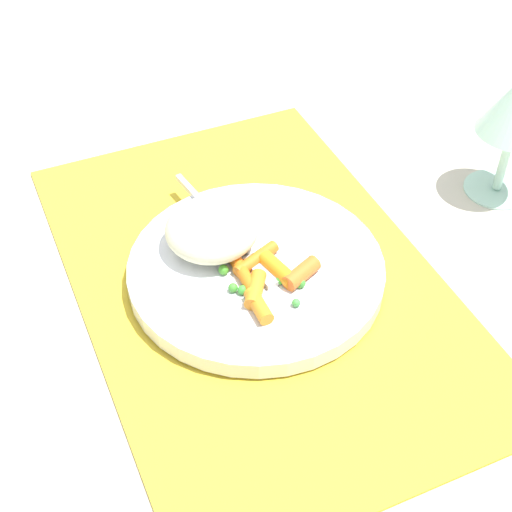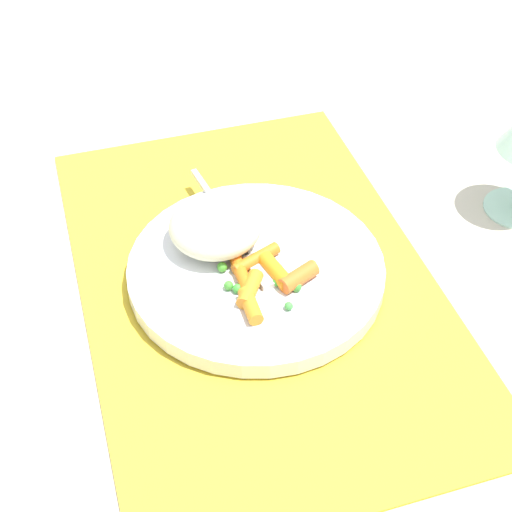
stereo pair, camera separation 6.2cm
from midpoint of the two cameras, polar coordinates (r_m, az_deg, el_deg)
The scene contains 7 objects.
ground_plane at distance 0.74m, azimuth -2.39°, elevation -1.99°, with size 2.40×2.40×0.00m, color beige.
placemat at distance 0.73m, azimuth -2.40°, elevation -1.82°, with size 0.52×0.33×0.01m, color gold.
plate at distance 0.73m, azimuth -2.43°, elevation -1.17°, with size 0.25×0.25×0.02m, color white.
rice_mound at distance 0.73m, azimuth -5.79°, elevation 1.91°, with size 0.09×0.09×0.04m, color beige.
carrot_portion at distance 0.70m, azimuth -1.66°, elevation -1.79°, with size 0.09×0.09×0.02m.
pea_scatter at distance 0.70m, azimuth -1.41°, elevation -1.75°, with size 0.08×0.09×0.01m.
fork at distance 0.74m, azimuth -3.99°, elevation 1.26°, with size 0.19×0.04×0.01m.
Camera 1 is at (0.47, -0.21, 0.53)m, focal length 53.04 mm.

